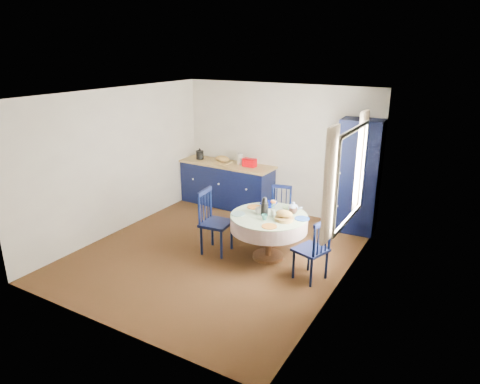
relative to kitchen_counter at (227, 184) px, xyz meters
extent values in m
plane|color=black|center=(1.00, -1.96, -0.46)|extent=(4.50, 4.50, 0.00)
plane|color=white|center=(1.00, -1.96, 2.04)|extent=(4.50, 4.50, 0.00)
cube|color=beige|center=(1.00, 0.29, 0.79)|extent=(4.00, 0.02, 2.50)
cube|color=beige|center=(-1.00, -1.96, 0.79)|extent=(0.02, 4.50, 2.50)
cube|color=beige|center=(3.00, -1.96, 0.79)|extent=(0.02, 4.50, 2.50)
plane|color=white|center=(3.00, -1.66, 1.04)|extent=(0.00, 1.20, 1.20)
cube|color=#F1E4CC|center=(2.92, -2.36, 1.09)|extent=(0.05, 0.34, 1.45)
cube|color=#F1E4CC|center=(2.92, -0.96, 1.09)|extent=(0.05, 0.34, 1.45)
cube|color=black|center=(0.00, 0.00, -0.03)|extent=(1.97, 0.64, 0.86)
cube|color=tan|center=(0.00, 0.00, 0.41)|extent=(2.03, 0.68, 0.04)
cube|color=#B80007|center=(0.53, 0.00, 0.51)|extent=(0.26, 0.15, 0.16)
cube|color=tan|center=(-0.09, -0.02, 0.44)|extent=(0.35, 0.25, 0.02)
ellipsoid|color=#A27B3F|center=(-0.09, -0.02, 0.52)|extent=(0.31, 0.20, 0.13)
cylinder|color=silver|center=(0.27, 0.08, 0.54)|extent=(0.12, 0.12, 0.22)
cube|color=black|center=(2.66, 0.04, 0.54)|extent=(0.74, 0.55, 2.00)
cylinder|color=white|center=(2.39, -0.22, 0.63)|extent=(0.04, 0.02, 0.04)
cylinder|color=white|center=(2.39, -0.22, 0.04)|extent=(0.04, 0.02, 0.04)
cylinder|color=#573518|center=(1.80, -1.70, -0.44)|extent=(0.48, 0.48, 0.05)
cylinder|color=#573518|center=(1.80, -1.70, -0.11)|extent=(0.10, 0.10, 0.64)
cylinder|color=#573518|center=(1.80, -1.70, 0.22)|extent=(1.12, 1.12, 0.03)
cylinder|color=white|center=(1.80, -1.70, 0.13)|extent=(1.18, 1.18, 0.22)
cylinder|color=white|center=(1.80, -1.70, 0.24)|extent=(1.18, 1.18, 0.01)
cylinder|color=#84B4B4|center=(1.37, -1.89, 0.25)|extent=(0.22, 0.22, 0.01)
cylinder|color=#C67124|center=(2.00, -2.08, 0.25)|extent=(0.22, 0.22, 0.01)
cylinder|color=navy|center=(2.29, -1.58, 0.25)|extent=(0.22, 0.22, 0.01)
cylinder|color=#90BB79|center=(1.94, -1.25, 0.25)|extent=(0.22, 0.22, 0.01)
cylinder|color=#C67124|center=(1.44, -1.51, 0.25)|extent=(0.22, 0.22, 0.01)
cylinder|color=olive|center=(2.08, -1.77, 0.27)|extent=(0.28, 0.28, 0.05)
ellipsoid|color=#A27B3F|center=(2.08, -1.77, 0.35)|extent=(0.26, 0.16, 0.11)
cube|color=silver|center=(1.68, -1.62, 0.27)|extent=(0.10, 0.07, 0.04)
cylinder|color=black|center=(1.19, -2.09, -0.23)|extent=(0.04, 0.04, 0.47)
cylinder|color=black|center=(1.15, -1.72, -0.23)|extent=(0.04, 0.04, 0.47)
cylinder|color=black|center=(0.84, -2.13, -0.23)|extent=(0.04, 0.04, 0.47)
cylinder|color=black|center=(0.80, -1.76, -0.23)|extent=(0.04, 0.04, 0.47)
cube|color=black|center=(0.99, -1.93, 0.03)|extent=(0.48, 0.50, 0.04)
cylinder|color=black|center=(0.82, -2.13, 0.29)|extent=(0.04, 0.04, 0.53)
cylinder|color=black|center=(0.78, -1.76, 0.29)|extent=(0.04, 0.04, 0.53)
cube|color=black|center=(0.80, -1.95, 0.53)|extent=(0.09, 0.42, 0.07)
cylinder|color=black|center=(0.81, -2.05, 0.27)|extent=(0.02, 0.02, 0.44)
cylinder|color=black|center=(0.80, -1.95, 0.27)|extent=(0.02, 0.02, 0.44)
cylinder|color=black|center=(0.79, -1.85, 0.27)|extent=(0.02, 0.02, 0.44)
cylinder|color=black|center=(1.46, -1.06, -0.26)|extent=(0.03, 0.03, 0.40)
cylinder|color=black|center=(1.78, -1.00, -0.26)|extent=(0.03, 0.03, 0.40)
cylinder|color=black|center=(1.41, -0.77, -0.26)|extent=(0.03, 0.03, 0.40)
cylinder|color=black|center=(1.72, -0.71, -0.26)|extent=(0.03, 0.03, 0.40)
cube|color=black|center=(1.59, -0.88, -0.04)|extent=(0.46, 0.44, 0.04)
cylinder|color=black|center=(1.40, -0.75, 0.18)|extent=(0.03, 0.03, 0.45)
cylinder|color=black|center=(1.72, -0.69, 0.18)|extent=(0.03, 0.03, 0.45)
cube|color=black|center=(1.56, -0.72, 0.39)|extent=(0.36, 0.10, 0.06)
cylinder|color=black|center=(1.48, -0.73, 0.17)|extent=(0.02, 0.02, 0.38)
cylinder|color=black|center=(1.56, -0.72, 0.17)|extent=(0.02, 0.02, 0.38)
cylinder|color=black|center=(1.64, -0.70, 0.17)|extent=(0.02, 0.02, 0.38)
cylinder|color=black|center=(2.49, -1.76, -0.25)|extent=(0.04, 0.04, 0.43)
cylinder|color=black|center=(2.39, -2.08, -0.25)|extent=(0.04, 0.04, 0.43)
cylinder|color=black|center=(2.80, -1.86, -0.25)|extent=(0.04, 0.04, 0.43)
cylinder|color=black|center=(2.69, -2.18, -0.25)|extent=(0.04, 0.04, 0.43)
cube|color=black|center=(2.59, -1.97, -0.02)|extent=(0.51, 0.52, 0.04)
cylinder|color=black|center=(2.82, -1.87, 0.22)|extent=(0.04, 0.04, 0.48)
cylinder|color=black|center=(2.71, -2.19, 0.22)|extent=(0.04, 0.04, 0.48)
cube|color=black|center=(2.76, -2.03, 0.44)|extent=(0.15, 0.37, 0.06)
cylinder|color=black|center=(2.79, -1.94, 0.20)|extent=(0.02, 0.02, 0.40)
cylinder|color=black|center=(2.76, -2.03, 0.20)|extent=(0.02, 0.02, 0.40)
cylinder|color=black|center=(2.74, -2.11, 0.20)|extent=(0.02, 0.02, 0.40)
imported|color=silver|center=(1.64, -1.71, 0.30)|extent=(0.13, 0.13, 0.10)
imported|color=#2E756C|center=(1.82, -1.89, 0.29)|extent=(0.09, 0.09, 0.08)
imported|color=black|center=(2.09, -1.45, 0.30)|extent=(0.13, 0.13, 0.10)
imported|color=silver|center=(1.68, -1.29, 0.29)|extent=(0.09, 0.09, 0.09)
imported|color=#020C6E|center=(1.63, -1.36, 0.28)|extent=(0.26, 0.26, 0.06)
camera|label=1|loc=(4.43, -7.14, 2.67)|focal=32.00mm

